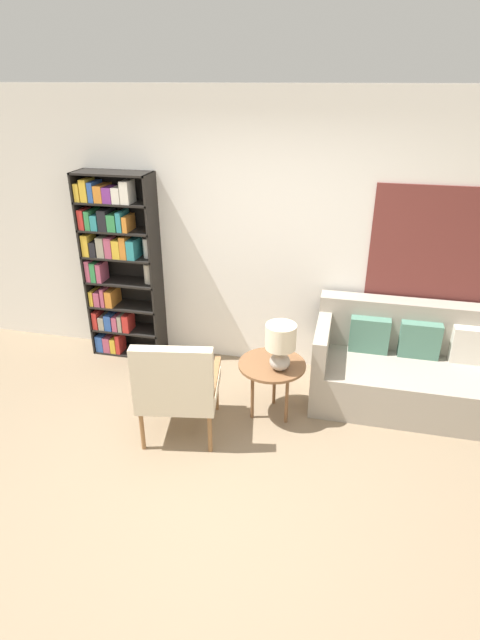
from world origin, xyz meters
The scene contains 7 objects.
ground_plane centered at (0.00, 0.00, 0.00)m, with size 14.00×14.00×0.00m, color #847056.
wall_back centered at (0.04, 2.03, 1.35)m, with size 6.40×0.08×2.70m.
bookshelf centered at (-1.48, 1.84, 1.03)m, with size 0.76×0.30×1.94m.
armchair centered at (-0.39, 0.57, 0.53)m, with size 0.73×0.75×0.94m.
couch centered at (1.56, 1.59, 0.33)m, with size 1.86×0.87×0.89m.
side_table centered at (0.30, 1.06, 0.48)m, with size 0.58×0.58×0.53m.
table_lamp centered at (0.37, 0.99, 0.78)m, with size 0.26×0.26×0.42m.
Camera 1 is at (0.86, -2.59, 2.74)m, focal length 28.00 mm.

